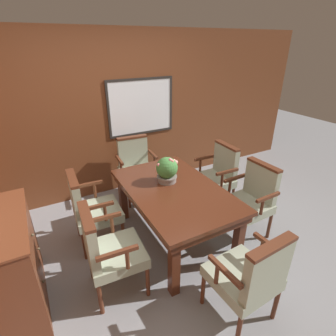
% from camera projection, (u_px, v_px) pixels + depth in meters
% --- Properties ---
extents(ground_plane, '(14.00, 14.00, 0.00)m').
position_uv_depth(ground_plane, '(175.00, 253.00, 3.09)').
color(ground_plane, gray).
extents(wall_back, '(7.20, 0.08, 2.45)m').
position_uv_depth(wall_back, '(117.00, 116.00, 4.00)').
color(wall_back, brown).
rests_on(wall_back, ground_plane).
extents(dining_table, '(1.01, 1.61, 0.72)m').
position_uv_depth(dining_table, '(174.00, 196.00, 3.07)').
color(dining_table, '#4C2314').
rests_on(dining_table, ground_plane).
extents(chair_left_near, '(0.55, 0.58, 0.95)m').
position_uv_depth(chair_left_near, '(107.00, 249.00, 2.43)').
color(chair_left_near, '#562B19').
rests_on(chair_left_near, ground_plane).
extents(chair_right_far, '(0.53, 0.57, 0.95)m').
position_uv_depth(chair_right_far, '(217.00, 174.00, 3.80)').
color(chair_right_far, '#562B19').
rests_on(chair_right_far, ground_plane).
extents(chair_left_far, '(0.54, 0.58, 0.95)m').
position_uv_depth(chair_left_far, '(90.00, 207.00, 3.03)').
color(chair_left_far, '#562B19').
rests_on(chair_left_far, ground_plane).
extents(chair_head_far, '(0.59, 0.55, 0.95)m').
position_uv_depth(chair_head_far, '(136.00, 165.00, 4.05)').
color(chair_head_far, '#562B19').
rests_on(chair_head_far, ground_plane).
extents(chair_right_near, '(0.53, 0.57, 0.95)m').
position_uv_depth(chair_right_near, '(251.00, 198.00, 3.22)').
color(chair_right_near, '#562B19').
rests_on(chair_right_near, ground_plane).
extents(chair_head_near, '(0.58, 0.54, 0.95)m').
position_uv_depth(chair_head_near, '(250.00, 275.00, 2.15)').
color(chair_head_near, '#562B19').
rests_on(chair_head_near, ground_plane).
extents(potted_plant, '(0.26, 0.27, 0.32)m').
position_uv_depth(potted_plant, '(167.00, 170.00, 3.12)').
color(potted_plant, gray).
rests_on(potted_plant, dining_table).
extents(sideboard_cabinet, '(0.50, 1.03, 0.93)m').
position_uv_depth(sideboard_cabinet, '(8.00, 266.00, 2.32)').
color(sideboard_cabinet, brown).
rests_on(sideboard_cabinet, ground_plane).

